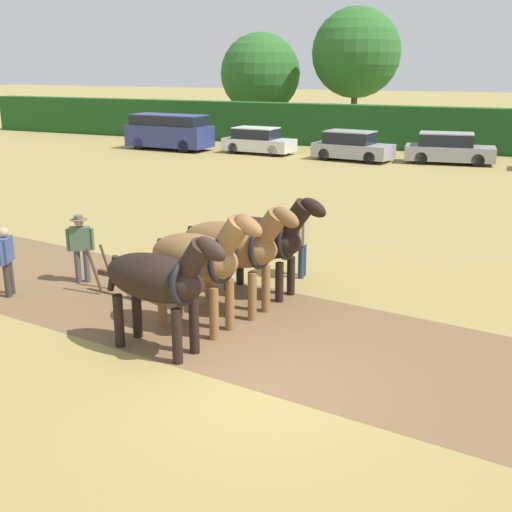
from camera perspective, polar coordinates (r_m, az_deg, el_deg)
The scene contains 17 objects.
ground_plane at distance 10.61m, azimuth -0.01°, elevation -11.14°, with size 240.00×240.00×0.00m, color #998447.
plowed_furrow_strip at distance 15.54m, azimuth -15.37°, elevation -2.51°, with size 25.43×4.31×0.01m, color brown.
hedgerow at distance 39.60m, azimuth 18.65°, elevation 10.52°, with size 70.40×1.29×2.57m, color #1E511E.
tree_far_left at distance 49.69m, azimuth 0.39°, elevation 15.91°, with size 5.93×5.93×7.25m.
tree_left at distance 47.24m, azimuth 8.90°, elevation 17.41°, with size 6.17×6.17×8.80m.
draft_horse_lead_left at distance 11.30m, azimuth -8.64°, elevation -2.06°, with size 2.71×1.15×2.35m.
draft_horse_lead_right at distance 12.15m, azimuth -5.08°, elevation -0.22°, with size 2.61×1.20×2.49m.
draft_horse_trail_left at distance 13.09m, azimuth -2.02°, elevation 0.96°, with size 2.87×1.25×2.42m.
draft_horse_trail_right at distance 14.07m, azimuth 0.68°, elevation 1.63°, with size 2.80×1.22×2.38m.
plow at distance 14.49m, azimuth -11.68°, elevation -2.35°, with size 1.52×0.52×1.13m.
farmer_at_plow at distance 15.48m, azimuth -15.33°, elevation 1.04°, with size 0.56×0.41×1.62m.
farmer_beside_team at distance 15.32m, azimuth 4.18°, elevation 1.81°, with size 0.44×0.68×1.75m.
farmer_onlooker_left at distance 15.10m, azimuth -21.31°, elevation -0.09°, with size 0.37×0.59×1.56m.
parked_van at distance 39.53m, azimuth -7.74°, elevation 10.91°, with size 5.27×2.28×2.08m.
parked_car_left at distance 37.42m, azimuth 0.19°, elevation 10.18°, with size 4.14×2.00×1.49m.
parked_car_center_left at distance 35.10m, azimuth 8.52°, elevation 9.62°, with size 4.35×2.35×1.55m.
parked_car_center at distance 34.98m, azimuth 16.74°, elevation 9.11°, with size 4.66×2.33×1.59m.
Camera 1 is at (3.81, -8.58, 4.95)m, focal length 45.00 mm.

